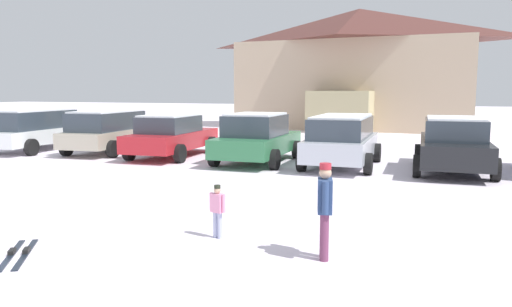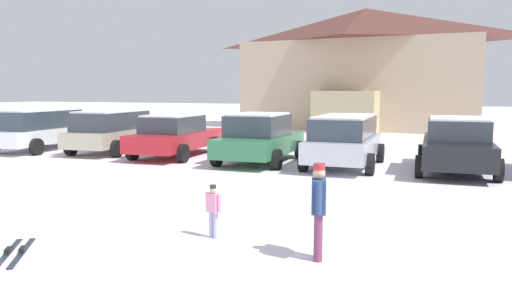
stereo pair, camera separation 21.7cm
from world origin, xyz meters
The scene contains 10 objects.
ski_lodge centered at (-0.21, 30.17, 3.89)m, with size 15.24×10.51×7.69m.
parked_white_suv centered at (-10.26, 12.39, 0.90)m, with size 2.57×4.89×1.67m.
parked_beige_suv centered at (-7.02, 12.88, 0.89)m, with size 2.47×4.48×1.65m.
parked_red_sedan centered at (-4.06, 12.68, 0.80)m, with size 2.38×4.65×1.56m.
parked_green_coupe centered at (-0.61, 12.42, 0.84)m, with size 2.34×4.43×1.67m.
parked_silver_wagon centered at (2.24, 12.54, 0.89)m, with size 2.30×4.52×1.65m.
parked_black_sedan centered at (5.56, 12.76, 0.84)m, with size 2.38×4.83×1.65m.
skier_child_in_pink_snowsuit centered at (1.84, 4.03, 0.50)m, with size 0.32×0.18×0.89m.
skier_teen_in_navy_coat centered at (3.72, 3.64, 0.79)m, with size 0.28×0.51×1.41m.
pair_of_skis centered at (-0.57, 2.21, 0.02)m, with size 1.05×1.36×0.08m.
Camera 1 is at (5.28, -3.24, 2.43)m, focal length 35.00 mm.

